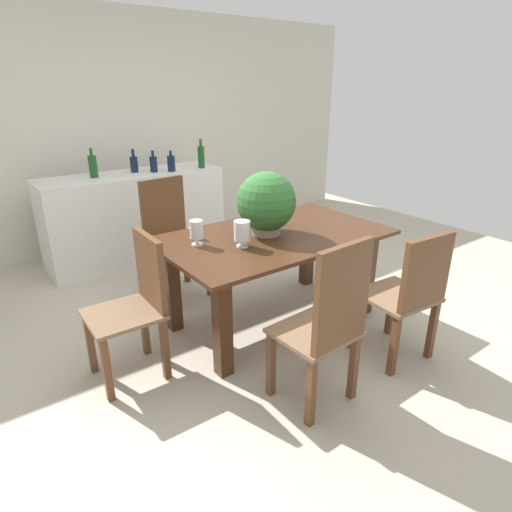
# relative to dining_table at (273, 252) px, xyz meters

# --- Properties ---
(ground_plane) EXTENTS (7.04, 7.04, 0.00)m
(ground_plane) POSITION_rel_dining_table_xyz_m (0.00, 0.04, -0.60)
(ground_plane) COLOR #BCB29E
(back_wall) EXTENTS (6.40, 0.10, 2.60)m
(back_wall) POSITION_rel_dining_table_xyz_m (0.00, 2.64, 0.70)
(back_wall) COLOR beige
(back_wall) RESTS_ON ground
(dining_table) EXTENTS (1.73, 1.04, 0.74)m
(dining_table) POSITION_rel_dining_table_xyz_m (0.00, 0.00, 0.00)
(dining_table) COLOR #422616
(dining_table) RESTS_ON ground
(chair_near_left) EXTENTS (0.46, 0.43, 1.06)m
(chair_near_left) POSITION_rel_dining_table_xyz_m (-0.38, -0.97, -0.02)
(chair_near_left) COLOR brown
(chair_near_left) RESTS_ON ground
(chair_far_left) EXTENTS (0.50, 0.49, 1.04)m
(chair_far_left) POSITION_rel_dining_table_xyz_m (-0.40, 0.98, -0.03)
(chair_far_left) COLOR brown
(chair_far_left) RESTS_ON ground
(chair_near_right) EXTENTS (0.49, 0.48, 0.95)m
(chair_near_right) POSITION_rel_dining_table_xyz_m (0.38, -0.97, -0.07)
(chair_near_right) COLOR brown
(chair_near_right) RESTS_ON ground
(chair_head_end) EXTENTS (0.46, 0.43, 0.95)m
(chair_head_end) POSITION_rel_dining_table_xyz_m (-1.12, -0.00, -0.07)
(chair_head_end) COLOR brown
(chair_head_end) RESTS_ON ground
(flower_centerpiece) EXTENTS (0.45, 0.45, 0.48)m
(flower_centerpiece) POSITION_rel_dining_table_xyz_m (-0.04, 0.04, 0.39)
(flower_centerpiece) COLOR gray
(flower_centerpiece) RESTS_ON dining_table
(crystal_vase_left) EXTENTS (0.09, 0.09, 0.18)m
(crystal_vase_left) POSITION_rel_dining_table_xyz_m (-0.59, 0.14, 0.25)
(crystal_vase_left) COLOR silver
(crystal_vase_left) RESTS_ON dining_table
(crystal_vase_center_near) EXTENTS (0.11, 0.11, 0.19)m
(crystal_vase_center_near) POSITION_rel_dining_table_xyz_m (-0.35, -0.08, 0.26)
(crystal_vase_center_near) COLOR silver
(crystal_vase_center_near) RESTS_ON dining_table
(wine_glass) EXTENTS (0.07, 0.07, 0.16)m
(wine_glass) POSITION_rel_dining_table_xyz_m (-0.53, 0.29, 0.26)
(wine_glass) COLOR silver
(wine_glass) RESTS_ON dining_table
(kitchen_counter) EXTENTS (1.88, 0.59, 0.94)m
(kitchen_counter) POSITION_rel_dining_table_xyz_m (-0.33, 1.97, -0.13)
(kitchen_counter) COLOR silver
(kitchen_counter) RESTS_ON ground
(wine_bottle_amber) EXTENTS (0.08, 0.08, 0.22)m
(wine_bottle_amber) POSITION_rel_dining_table_xyz_m (0.06, 1.82, 0.43)
(wine_bottle_amber) COLOR #0F1E38
(wine_bottle_amber) RESTS_ON kitchen_counter
(wine_bottle_clear) EXTENTS (0.08, 0.08, 0.29)m
(wine_bottle_clear) POSITION_rel_dining_table_xyz_m (-0.71, 1.99, 0.45)
(wine_bottle_clear) COLOR #194C1E
(wine_bottle_clear) RESTS_ON kitchen_counter
(wine_bottle_tall) EXTENTS (0.07, 0.07, 0.31)m
(wine_bottle_tall) POSITION_rel_dining_table_xyz_m (0.42, 1.81, 0.46)
(wine_bottle_tall) COLOR #194C1E
(wine_bottle_tall) RESTS_ON kitchen_counter
(wine_bottle_dark) EXTENTS (0.08, 0.08, 0.24)m
(wine_bottle_dark) POSITION_rel_dining_table_xyz_m (-0.27, 2.02, 0.43)
(wine_bottle_dark) COLOR #0F1E38
(wine_bottle_dark) RESTS_ON kitchen_counter
(wine_bottle_green) EXTENTS (0.08, 0.08, 0.22)m
(wine_bottle_green) POSITION_rel_dining_table_xyz_m (-0.10, 1.91, 0.43)
(wine_bottle_green) COLOR #0F1E38
(wine_bottle_green) RESTS_ON kitchen_counter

